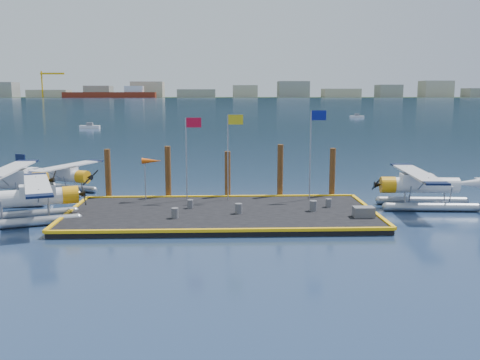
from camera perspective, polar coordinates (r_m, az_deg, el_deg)
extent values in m
plane|color=#172C46|center=(35.57, -1.99, -3.97)|extent=(4000.00, 4000.00, 0.00)
cube|color=black|center=(35.52, -1.99, -3.65)|extent=(20.00, 10.00, 0.40)
cube|color=black|center=(1134.65, -2.21, 8.88)|extent=(3000.00, 500.00, 0.30)
cube|color=#60130D|center=(912.54, -13.72, 8.78)|extent=(150.00, 22.00, 10.00)
cube|color=silver|center=(905.51, -11.23, 9.43)|extent=(30.00, 16.00, 12.00)
cylinder|color=#EEB10E|center=(976.90, -20.36, 9.54)|extent=(2.40, 2.40, 44.00)
cube|color=black|center=(1438.97, -2.24, 13.75)|extent=(2200.00, 500.00, 240.00)
cone|color=black|center=(1574.03, -15.21, 8.68)|extent=(1400.00, 1400.00, 520.00)
cone|color=black|center=(1585.43, -4.04, 8.98)|extent=(1300.00, 1300.00, 430.00)
cone|color=black|center=(1525.36, 11.22, 8.82)|extent=(1100.00, 1100.00, 360.00)
cone|color=#495B62|center=(2357.17, 16.57, 8.72)|extent=(1300.00, 1300.00, 560.00)
cylinder|color=#9498A1|center=(37.53, -21.89, -3.48)|extent=(5.92, 2.65, 0.59)
cylinder|color=#9498A1|center=(35.42, -21.85, -4.21)|extent=(5.92, 2.65, 0.59)
cylinder|color=silver|center=(36.21, -21.68, -1.77)|extent=(4.66, 2.59, 1.08)
cube|color=silver|center=(36.16, -20.78, -1.18)|extent=(2.40, 1.76, 0.88)
cube|color=black|center=(36.13, -20.34, -0.84)|extent=(1.65, 1.44, 0.54)
cylinder|color=orange|center=(36.32, -17.66, -1.52)|extent=(1.32, 1.41, 1.14)
cube|color=black|center=(36.39, -16.35, -1.43)|extent=(0.81, 2.07, 1.10)
cube|color=silver|center=(36.08, -20.83, -0.41)|extent=(4.43, 8.81, 0.12)
cube|color=black|center=(40.26, -21.01, 0.53)|extent=(1.69, 1.34, 0.13)
cube|color=black|center=(31.91, -20.59, -1.60)|extent=(1.69, 1.34, 0.13)
cylinder|color=#9498A1|center=(44.34, -23.77, -1.69)|extent=(6.56, 1.08, 0.63)
cylinder|color=silver|center=(42.95, -24.08, -0.12)|extent=(4.96, 1.49, 1.16)
cube|color=silver|center=(42.71, -23.31, 0.39)|extent=(2.39, 1.31, 0.95)
cube|color=black|center=(42.59, -22.92, 0.67)|extent=(1.55, 1.20, 0.58)
cylinder|color=orange|center=(42.19, -20.55, -0.05)|extent=(1.13, 1.29, 1.22)
cube|color=black|center=(41.97, -19.36, -0.03)|extent=(0.22, 2.34, 1.18)
cube|color=silver|center=(42.64, -23.36, 1.09)|extent=(2.22, 9.56, 0.13)
cube|color=black|center=(46.94, -21.74, 1.87)|extent=(1.64, 1.05, 0.14)
cylinder|color=#9498A1|center=(47.24, -17.98, -0.78)|extent=(5.26, 2.79, 0.54)
cylinder|color=#9498A1|center=(45.78, -19.56, -1.17)|extent=(5.26, 2.79, 0.54)
cylinder|color=silver|center=(46.20, -18.67, 0.49)|extent=(4.18, 2.62, 0.98)
cube|color=silver|center=(45.81, -18.18, 0.83)|extent=(2.19, 1.71, 0.80)
cube|color=black|center=(45.61, -17.94, 1.04)|extent=(1.53, 1.37, 0.49)
cylinder|color=orange|center=(44.72, -16.42, 0.32)|extent=(1.24, 1.31, 1.04)
cube|color=black|center=(44.25, -15.65, 0.26)|extent=(0.87, 1.83, 1.00)
cube|color=silver|center=(45.75, -18.21, 1.39)|extent=(4.55, 7.87, 0.11)
cube|color=black|center=(48.70, -15.29, 1.98)|extent=(1.55, 1.29, 0.12)
cube|color=black|center=(42.94, -21.52, 0.71)|extent=(1.55, 1.29, 0.12)
cube|color=black|center=(48.87, -22.36, 1.68)|extent=(0.94, 0.51, 1.52)
cube|color=silver|center=(48.88, -22.25, 1.01)|extent=(1.99, 3.10, 0.09)
cylinder|color=#9498A1|center=(39.48, 19.75, -2.74)|extent=(6.27, 1.11, 0.60)
cylinder|color=#9498A1|center=(41.55, 18.85, -2.11)|extent=(6.27, 1.11, 0.60)
cylinder|color=silver|center=(40.21, 19.12, -0.52)|extent=(4.76, 1.48, 1.11)
cube|color=silver|center=(39.99, 18.32, -0.02)|extent=(2.30, 1.28, 0.91)
cube|color=black|center=(39.88, 17.91, 0.27)|extent=(1.49, 1.17, 0.55)
cylinder|color=orange|center=(39.54, 15.48, -0.50)|extent=(1.10, 1.25, 1.17)
cube|color=black|center=(39.36, 14.27, -0.49)|extent=(0.24, 2.24, 1.13)
cube|color=silver|center=(39.91, 18.35, 0.70)|extent=(2.24, 9.16, 0.12)
cube|color=black|center=(35.82, 20.22, -0.34)|extent=(1.58, 1.03, 0.13)
cube|color=black|center=(44.05, 16.83, 1.54)|extent=(1.58, 1.03, 0.13)
cylinder|color=#57565B|center=(34.71, -0.15, -3.06)|extent=(0.47, 0.47, 0.66)
cylinder|color=#57565B|center=(35.79, 7.82, -2.75)|extent=(0.49, 0.49, 0.69)
cylinder|color=#57565B|center=(33.71, -6.96, -3.52)|extent=(0.46, 0.46, 0.64)
cylinder|color=#57565B|center=(37.18, 9.43, -2.42)|extent=(0.41, 0.41, 0.57)
cylinder|color=#57565B|center=(36.47, -5.33, -2.56)|extent=(0.41, 0.41, 0.58)
cube|color=#57565B|center=(34.66, 13.05, -3.33)|extent=(1.29, 0.86, 0.65)
cylinder|color=gray|center=(38.79, -5.74, 2.20)|extent=(0.08, 0.08, 6.00)
cube|color=#B90B2A|center=(38.52, -4.98, 6.13)|extent=(1.10, 0.03, 0.70)
cylinder|color=gray|center=(38.71, -1.30, 2.38)|extent=(0.08, 0.08, 6.20)
cube|color=gold|center=(38.48, -0.49, 6.45)|extent=(1.10, 0.03, 0.70)
cylinder|color=gray|center=(39.24, 7.50, 2.62)|extent=(0.08, 0.08, 6.50)
cube|color=navy|center=(39.11, 8.39, 6.84)|extent=(1.10, 0.03, 0.70)
cylinder|color=gray|center=(39.30, -10.07, -0.01)|extent=(0.07, 0.07, 3.00)
cone|color=#CD4C0B|center=(39.04, -9.40, 2.02)|extent=(1.40, 0.44, 0.44)
cylinder|color=#422313|center=(41.36, -13.90, 0.46)|extent=(0.44, 0.44, 4.00)
cylinder|color=#422313|center=(40.67, -7.68, 0.65)|extent=(0.44, 0.44, 4.20)
cylinder|color=#422313|center=(40.51, -1.33, 0.41)|extent=(0.44, 0.44, 3.80)
cylinder|color=#422313|center=(40.73, 4.31, 0.79)|extent=(0.44, 0.44, 4.30)
cylinder|color=#422313|center=(41.39, 9.81, 0.60)|extent=(0.44, 0.44, 4.00)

